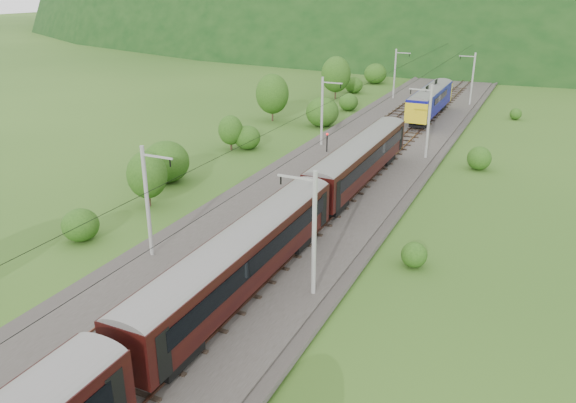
% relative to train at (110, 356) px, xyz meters
% --- Properties ---
extents(ground, '(600.00, 600.00, 0.00)m').
position_rel_train_xyz_m(ground, '(-2.40, 13.46, -3.46)').
color(ground, '#284B17').
rests_on(ground, ground).
extents(railbed, '(14.00, 220.00, 0.30)m').
position_rel_train_xyz_m(railbed, '(-2.40, 23.46, -3.31)').
color(railbed, '#38332D').
rests_on(railbed, ground).
extents(track_left, '(2.40, 220.00, 0.27)m').
position_rel_train_xyz_m(track_left, '(-4.80, 23.46, -3.09)').
color(track_left, brown).
rests_on(track_left, railbed).
extents(track_right, '(2.40, 220.00, 0.27)m').
position_rel_train_xyz_m(track_right, '(-0.00, 23.46, -3.09)').
color(track_right, brown).
rests_on(track_right, railbed).
extents(catenary_left, '(2.54, 192.28, 8.00)m').
position_rel_train_xyz_m(catenary_left, '(-8.52, 45.46, 1.04)').
color(catenary_left, gray).
rests_on(catenary_left, railbed).
extents(catenary_right, '(2.54, 192.28, 8.00)m').
position_rel_train_xyz_m(catenary_right, '(3.72, 45.46, 1.04)').
color(catenary_right, gray).
rests_on(catenary_right, railbed).
extents(overhead_wires, '(4.83, 198.00, 0.03)m').
position_rel_train_xyz_m(overhead_wires, '(-2.40, 23.46, 3.64)').
color(overhead_wires, black).
rests_on(overhead_wires, ground).
extents(mountain_main, '(504.00, 360.00, 244.00)m').
position_rel_train_xyz_m(mountain_main, '(-2.40, 273.46, -3.46)').
color(mountain_main, black).
rests_on(mountain_main, ground).
extents(mountain_ridge, '(336.00, 280.00, 132.00)m').
position_rel_train_xyz_m(mountain_ridge, '(-122.40, 313.46, -3.46)').
color(mountain_ridge, black).
rests_on(mountain_ridge, ground).
extents(train, '(2.92, 140.33, 5.07)m').
position_rel_train_xyz_m(train, '(0.00, 0.00, 0.00)').
color(train, black).
rests_on(train, ground).
extents(hazard_post_near, '(0.14, 0.14, 1.30)m').
position_rel_train_xyz_m(hazard_post_near, '(-2.98, 76.77, -2.51)').
color(hazard_post_near, red).
rests_on(hazard_post_near, railbed).
extents(hazard_post_far, '(0.16, 0.16, 1.49)m').
position_rel_train_xyz_m(hazard_post_far, '(-1.85, 52.24, -2.42)').
color(hazard_post_far, red).
rests_on(hazard_post_far, railbed).
extents(signal, '(0.24, 0.24, 2.18)m').
position_rel_train_xyz_m(signal, '(-6.92, 43.00, -1.89)').
color(signal, black).
rests_on(signal, railbed).
extents(vegetation_left, '(12.11, 143.12, 7.04)m').
position_rel_train_xyz_m(vegetation_left, '(-16.96, 36.80, -0.59)').
color(vegetation_left, '#214813').
rests_on(vegetation_left, ground).
extents(vegetation_right, '(5.77, 99.44, 3.10)m').
position_rel_train_xyz_m(vegetation_right, '(8.56, 13.13, -2.17)').
color(vegetation_right, '#214813').
rests_on(vegetation_right, ground).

